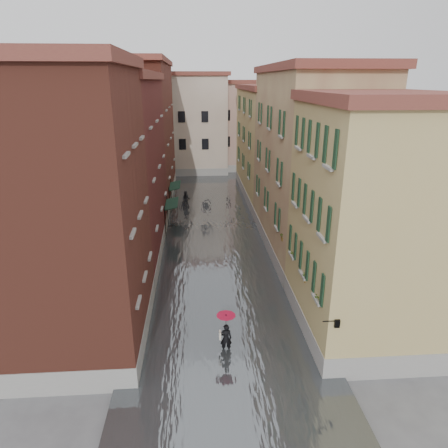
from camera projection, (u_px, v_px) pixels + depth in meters
name	position (u px, v px, depth m)	size (l,w,h in m)	color
ground	(222.00, 311.00, 22.84)	(120.00, 120.00, 0.00)	#505153
floodwater	(212.00, 230.00, 35.00)	(10.00, 60.00, 0.20)	#4B4F53
building_left_near	(73.00, 218.00, 18.29)	(6.00, 8.00, 13.00)	brown
building_left_mid	(117.00, 172.00, 28.69)	(6.00, 14.00, 12.50)	#561F1B
building_left_far	(142.00, 134.00, 42.51)	(6.00, 16.00, 14.00)	brown
building_right_near	(368.00, 226.00, 19.48)	(6.00, 8.00, 11.50)	tan
building_right_mid	(308.00, 165.00, 29.54)	(6.00, 14.00, 13.00)	tan
building_right_far	(271.00, 145.00, 43.87)	(6.00, 16.00, 11.50)	tan
building_end_cream	(183.00, 125.00, 56.08)	(12.00, 9.00, 13.00)	beige
building_end_pink	(245.00, 127.00, 58.73)	(10.00, 9.00, 12.00)	tan
awning_near	(171.00, 204.00, 34.05)	(1.09, 3.26, 2.80)	#163223
awning_far	(175.00, 186.00, 39.81)	(1.09, 3.37, 2.80)	#163223
wall_lantern	(336.00, 323.00, 16.48)	(0.71, 0.22, 0.35)	black
window_planters	(300.00, 259.00, 21.19)	(0.59, 8.46, 0.84)	#9B5532
pedestrian_main	(226.00, 330.00, 18.98)	(0.92, 0.92, 2.06)	black
pedestrian_far	(186.00, 199.00, 41.14)	(0.83, 0.65, 1.71)	black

